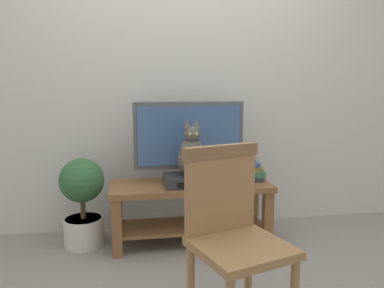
# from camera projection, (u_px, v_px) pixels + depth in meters

# --- Properties ---
(ground_plane) EXTENTS (12.00, 12.00, 0.00)m
(ground_plane) POSITION_uv_depth(u_px,v_px,m) (203.00, 279.00, 2.40)
(ground_plane) COLOR gray
(back_wall) EXTENTS (7.00, 0.12, 2.80)m
(back_wall) POSITION_uv_depth(u_px,v_px,m) (180.00, 61.00, 3.18)
(back_wall) COLOR beige
(back_wall) RESTS_ON ground
(tv_stand) EXTENTS (1.21, 0.44, 0.47)m
(tv_stand) POSITION_uv_depth(u_px,v_px,m) (191.00, 201.00, 2.92)
(tv_stand) COLOR brown
(tv_stand) RESTS_ON ground
(tv) EXTENTS (0.85, 0.20, 0.61)m
(tv) POSITION_uv_depth(u_px,v_px,m) (189.00, 139.00, 2.94)
(tv) COLOR #4C4C51
(tv) RESTS_ON tv_stand
(media_box) EXTENTS (0.39, 0.27, 0.08)m
(media_box) POSITION_uv_depth(u_px,v_px,m) (191.00, 180.00, 2.84)
(media_box) COLOR #2D2D30
(media_box) RESTS_ON tv_stand
(cat) EXTENTS (0.21, 0.33, 0.42)m
(cat) POSITION_uv_depth(u_px,v_px,m) (191.00, 155.00, 2.80)
(cat) COLOR #514C47
(cat) RESTS_ON media_box
(wooden_chair) EXTENTS (0.52, 0.52, 0.92)m
(wooden_chair) POSITION_uv_depth(u_px,v_px,m) (232.00, 227.00, 1.83)
(wooden_chair) COLOR olive
(wooden_chair) RESTS_ON ground
(book_stack) EXTENTS (0.24, 0.19, 0.14)m
(book_stack) POSITION_uv_depth(u_px,v_px,m) (249.00, 172.00, 2.99)
(book_stack) COLOR #2D2D33
(book_stack) RESTS_ON tv_stand
(potted_plant) EXTENTS (0.33, 0.33, 0.67)m
(potted_plant) POSITION_uv_depth(u_px,v_px,m) (82.00, 199.00, 2.86)
(potted_plant) COLOR beige
(potted_plant) RESTS_ON ground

